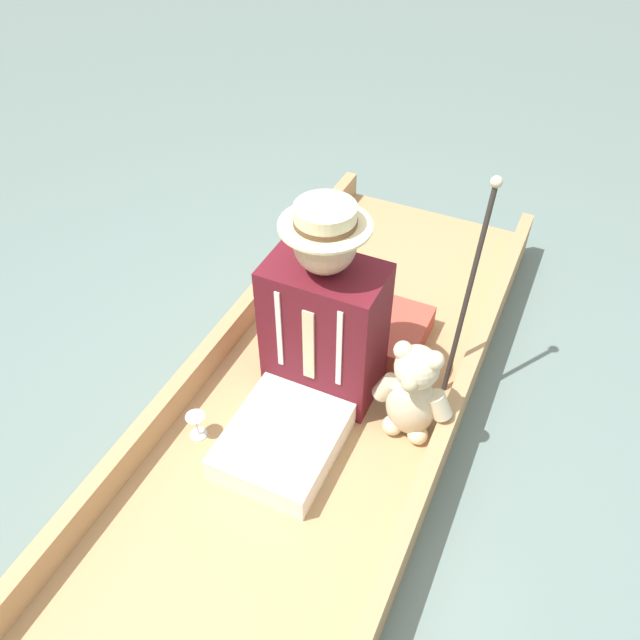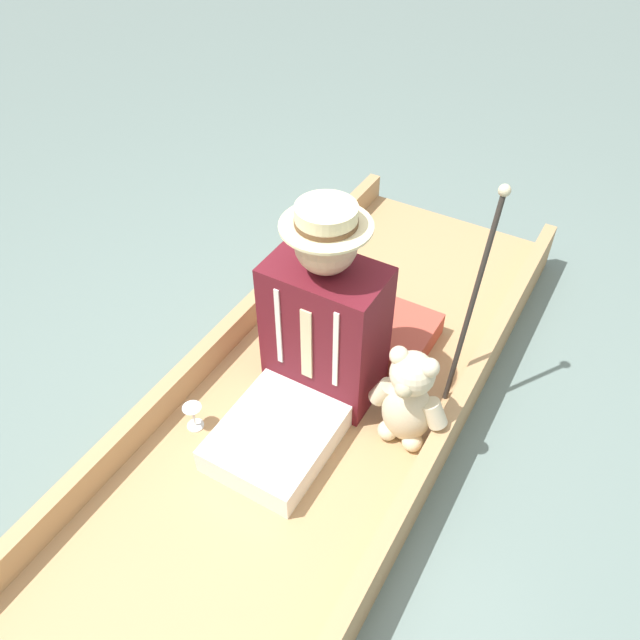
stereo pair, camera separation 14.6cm
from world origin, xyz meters
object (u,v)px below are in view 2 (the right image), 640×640
object	(u,v)px
seated_person	(316,339)
walking_cane	(478,283)
teddy_bear	(408,400)
wine_glass	(193,412)

from	to	relation	value
seated_person	walking_cane	distance (m)	0.62
teddy_bear	walking_cane	world-z (taller)	walking_cane
seated_person	wine_glass	world-z (taller)	seated_person
teddy_bear	walking_cane	distance (m)	0.49
seated_person	walking_cane	xyz separation A→B (m)	(-0.45, -0.38, 0.18)
seated_person	teddy_bear	world-z (taller)	seated_person
seated_person	wine_glass	bearing A→B (deg)	52.58
walking_cane	seated_person	bearing A→B (deg)	39.94
walking_cane	teddy_bear	bearing A→B (deg)	79.77
teddy_bear	wine_glass	size ratio (longest dim) A/B	3.96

